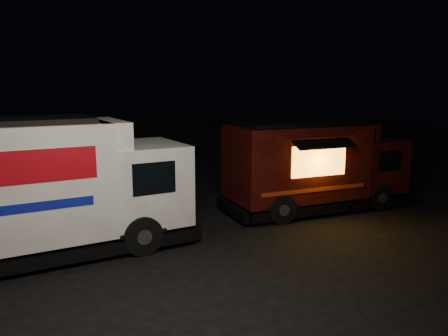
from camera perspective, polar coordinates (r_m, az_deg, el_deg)
ground at (r=11.15m, az=-4.56°, el=-10.46°), size 80.00×80.00×0.00m
white_truck at (r=11.10m, az=-22.89°, el=-2.45°), size 7.40×2.82×3.31m
red_truck at (r=14.63m, az=12.05°, el=0.36°), size 6.54×3.26×2.91m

